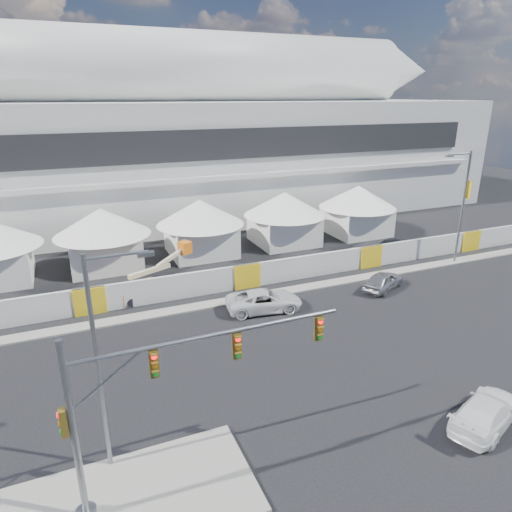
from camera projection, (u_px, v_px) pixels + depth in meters
name	position (u px, v px, depth m)	size (l,w,h in m)	color
ground	(243.00, 416.00, 22.22)	(160.00, 160.00, 0.00)	black
median_island	(125.00, 503.00, 17.39)	(10.00, 5.00, 0.15)	gray
far_curb	(402.00, 271.00, 40.39)	(80.00, 1.20, 0.12)	gray
stadium	(188.00, 139.00, 58.29)	(80.00, 24.80, 21.98)	silver
tent_row	(153.00, 228.00, 42.19)	(53.40, 8.40, 5.40)	white
hoarding_fence	(247.00, 276.00, 36.68)	(70.00, 0.25, 2.00)	silver
scaffold_tower	(441.00, 157.00, 68.34)	(4.40, 4.40, 12.00)	#595B60
sedan_silver	(383.00, 281.00, 36.45)	(4.33, 1.74, 1.48)	#A4A5A9
pickup_curb	(264.00, 301.00, 32.86)	(5.48, 2.53, 1.52)	silver
pickup_near	(487.00, 412.00, 21.40)	(5.02, 2.04, 1.46)	white
lot_car_b	(394.00, 246.00, 44.82)	(4.47, 1.80, 1.52)	black
traffic_mast	(139.00, 408.00, 16.15)	(10.53, 0.72, 7.38)	slate
streetlight_median	(103.00, 351.00, 17.47)	(2.58, 0.26, 9.33)	slate
streetlight_curb	(462.00, 200.00, 40.58)	(3.02, 0.68, 10.22)	gray
boom_lift	(147.00, 286.00, 34.94)	(7.13, 2.82, 3.48)	orange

